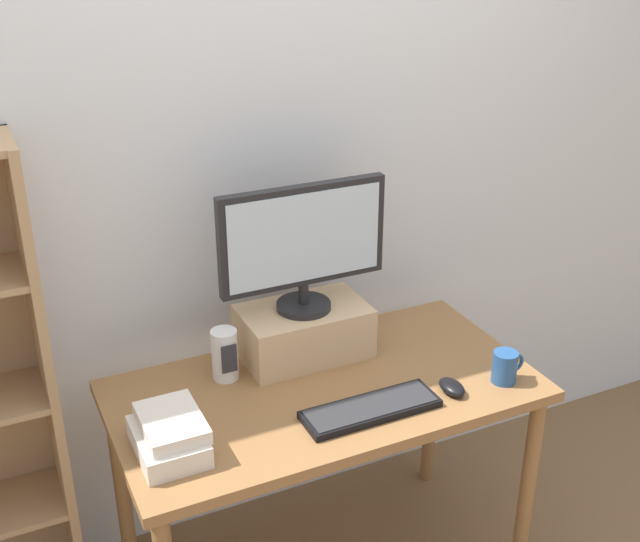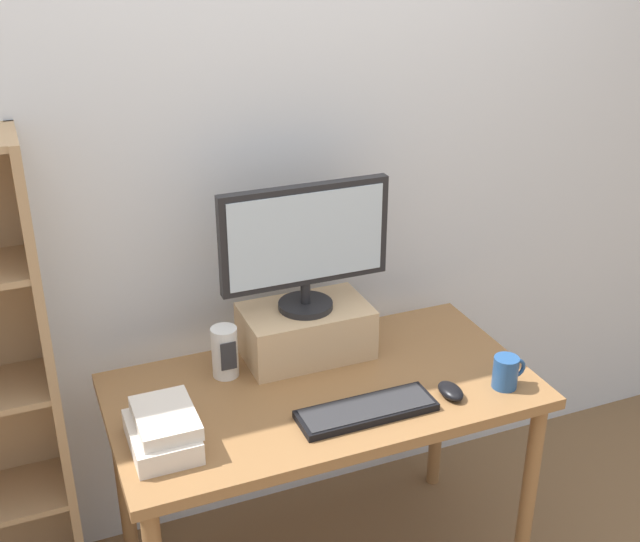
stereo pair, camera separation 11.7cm
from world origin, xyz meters
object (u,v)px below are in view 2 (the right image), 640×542
object	(u,v)px
riser_box	(306,331)
book_stack	(163,430)
computer_monitor	(305,242)
desk_speaker	(225,352)
coffee_mug	(506,372)
desk	(323,411)
keyboard	(367,410)
computer_mouse	(451,391)

from	to	relation	value
riser_box	book_stack	bearing A→B (deg)	-149.82
computer_monitor	desk_speaker	bearing A→B (deg)	-174.37
book_stack	coffee_mug	xyz separation A→B (m)	(1.03, -0.10, 0.00)
desk	computer_monitor	size ratio (longest dim) A/B	2.38
riser_box	keyboard	distance (m)	0.39
desk	computer_monitor	xyz separation A→B (m)	(0.02, 0.20, 0.49)
riser_box	desk	bearing A→B (deg)	-96.52
keyboard	desk	bearing A→B (deg)	108.60
desk	computer_mouse	xyz separation A→B (m)	(0.33, -0.19, 0.11)
desk_speaker	book_stack	bearing A→B (deg)	-132.16
keyboard	desk_speaker	bearing A→B (deg)	131.69
desk	book_stack	distance (m)	0.54
book_stack	desk_speaker	distance (m)	0.38
riser_box	keyboard	xyz separation A→B (m)	(0.04, -0.39, -0.07)
desk	coffee_mug	distance (m)	0.58
computer_mouse	desk	bearing A→B (deg)	149.76
computer_mouse	coffee_mug	distance (m)	0.19
desk	desk_speaker	bearing A→B (deg)	145.71
computer_mouse	desk_speaker	bearing A→B (deg)	147.95
computer_monitor	book_stack	xyz separation A→B (m)	(-0.54, -0.31, -0.35)
riser_box	computer_mouse	bearing A→B (deg)	-52.11
desk_speaker	keyboard	bearing A→B (deg)	-48.31
keyboard	book_stack	xyz separation A→B (m)	(-0.57, 0.07, 0.04)
desk	coffee_mug	bearing A→B (deg)	-22.29
computer_monitor	desk_speaker	world-z (taller)	computer_monitor
desk	desk_speaker	xyz separation A→B (m)	(-0.26, 0.18, 0.17)
desk	book_stack	xyz separation A→B (m)	(-0.51, -0.11, 0.14)
desk	desk_speaker	distance (m)	0.36
keyboard	desk_speaker	world-z (taller)	desk_speaker
keyboard	coffee_mug	size ratio (longest dim) A/B	3.75
keyboard	book_stack	world-z (taller)	book_stack
desk	computer_mouse	world-z (taller)	computer_mouse
desk_speaker	coffee_mug	bearing A→B (deg)	-26.58
computer_monitor	coffee_mug	size ratio (longest dim) A/B	4.97
book_stack	computer_monitor	bearing A→B (deg)	30.06
computer_mouse	computer_monitor	bearing A→B (deg)	127.99
riser_box	keyboard	size ratio (longest dim) A/B	0.99
desk	riser_box	distance (m)	0.27
desk	keyboard	bearing A→B (deg)	-71.40
computer_monitor	riser_box	bearing A→B (deg)	90.00
riser_box	computer_monitor	world-z (taller)	computer_monitor
desk	coffee_mug	xyz separation A→B (m)	(0.52, -0.21, 0.14)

